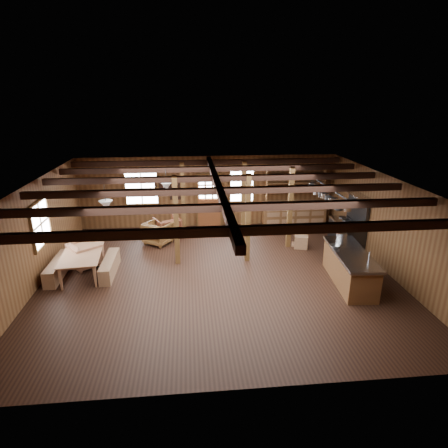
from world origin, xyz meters
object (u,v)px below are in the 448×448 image
Objects in this scene: kitchen_island at (350,267)px; armchair_b at (158,233)px; commercial_range at (348,229)px; armchair_a at (167,228)px; armchair_c at (86,255)px; dining_table at (84,264)px.

armchair_b is (-5.51, 3.50, -0.08)m from kitchen_island.
commercial_range is 2.21× the size of armchair_a.
kitchen_island is at bearing -141.86° from armchair_c.
kitchen_island is 2.95× the size of armchair_b.
dining_table is 3.00m from armchair_b.
armchair_c is (-2.08, -1.71, -0.01)m from armchair_b.
commercial_range is at bearing -153.61° from armchair_b.
dining_table is (-7.50, 1.25, -0.14)m from kitchen_island.
kitchen_island is 2.82m from commercial_range.
armchair_c reaches higher than dining_table.
commercial_range is 8.66m from dining_table.
commercial_range is (1.05, 2.62, 0.14)m from kitchen_island.
armchair_b is at bearing -89.09° from armchair_c.
kitchen_island is 1.36× the size of commercial_range.
armchair_a is at bearing -84.94° from armchair_c.
armchair_c is (-2.37, -2.26, 0.00)m from armchair_a.
dining_table is at bearing 150.90° from armchair_c.
kitchen_island is 2.99× the size of armchair_c.
kitchen_island reaches higher than armchair_b.
kitchen_island is 6.61m from armchair_a.
commercial_range reaches higher than kitchen_island.
commercial_range reaches higher than armchair_a.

